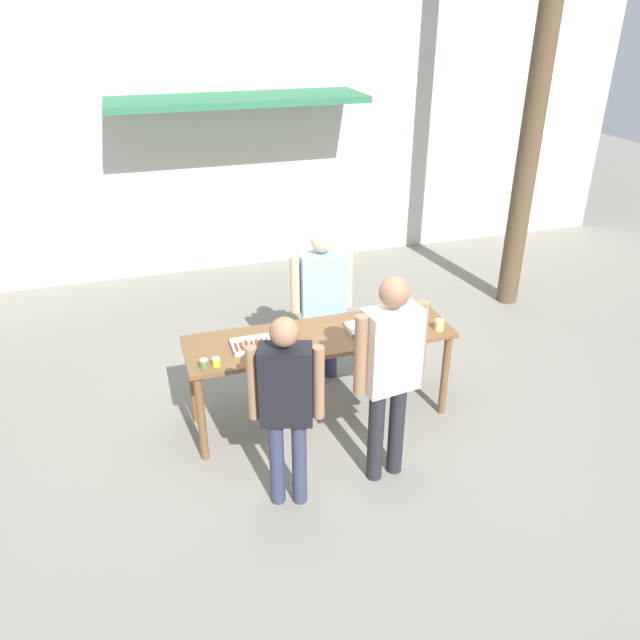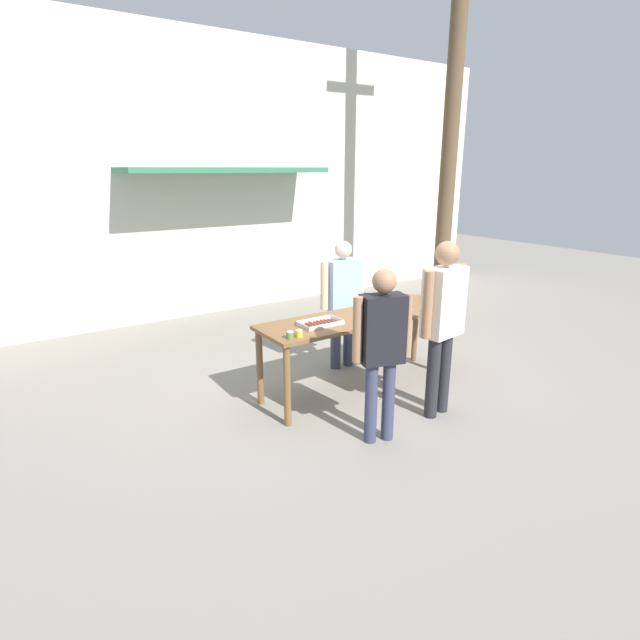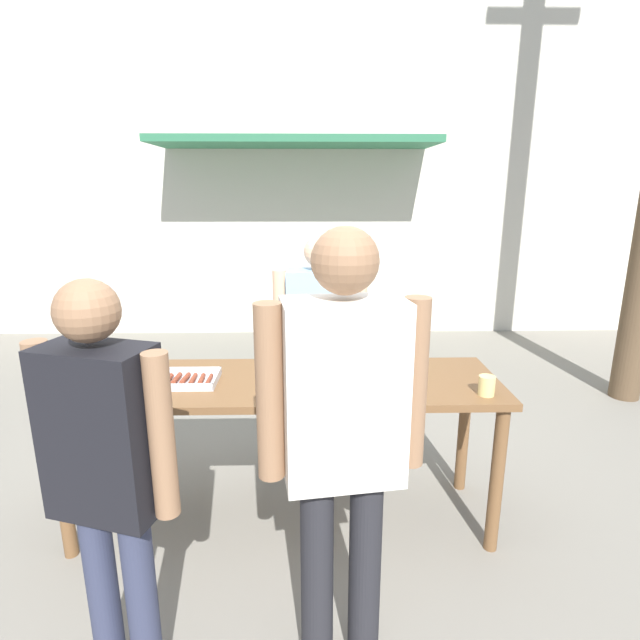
# 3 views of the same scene
# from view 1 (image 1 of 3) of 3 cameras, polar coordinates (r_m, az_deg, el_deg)

# --- Properties ---
(ground_plane) EXTENTS (24.00, 24.00, 0.00)m
(ground_plane) POSITION_cam_1_polar(r_m,az_deg,el_deg) (5.98, -0.00, -8.73)
(ground_plane) COLOR gray
(building_facade_back) EXTENTS (12.00, 1.11, 4.50)m
(building_facade_back) POSITION_cam_1_polar(r_m,az_deg,el_deg) (8.80, -8.17, 18.85)
(building_facade_back) COLOR beige
(building_facade_back) RESTS_ON ground
(serving_table) EXTENTS (2.38, 0.70, 0.87)m
(serving_table) POSITION_cam_1_polar(r_m,az_deg,el_deg) (5.56, -0.00, -2.34)
(serving_table) COLOR brown
(serving_table) RESTS_ON ground
(food_tray_sausages) EXTENTS (0.44, 0.26, 0.04)m
(food_tray_sausages) POSITION_cam_1_polar(r_m,az_deg,el_deg) (5.36, -5.78, -2.25)
(food_tray_sausages) COLOR silver
(food_tray_sausages) RESTS_ON serving_table
(food_tray_buns) EXTENTS (0.38, 0.25, 0.06)m
(food_tray_buns) POSITION_cam_1_polar(r_m,az_deg,el_deg) (5.61, 4.49, -0.65)
(food_tray_buns) COLOR silver
(food_tray_buns) RESTS_ON serving_table
(condiment_jar_mustard) EXTENTS (0.07, 0.07, 0.07)m
(condiment_jar_mustard) POSITION_cam_1_polar(r_m,az_deg,el_deg) (5.11, -10.57, -3.92)
(condiment_jar_mustard) COLOR #567A38
(condiment_jar_mustard) RESTS_ON serving_table
(condiment_jar_ketchup) EXTENTS (0.07, 0.07, 0.07)m
(condiment_jar_ketchup) POSITION_cam_1_polar(r_m,az_deg,el_deg) (5.12, -9.48, -3.80)
(condiment_jar_ketchup) COLOR gold
(condiment_jar_ketchup) RESTS_ON serving_table
(beer_cup) EXTENTS (0.08, 0.08, 0.10)m
(beer_cup) POSITION_cam_1_polar(r_m,az_deg,el_deg) (5.67, 10.86, -0.46)
(beer_cup) COLOR #DBC67A
(beer_cup) RESTS_ON serving_table
(person_server_behind_table) EXTENTS (0.62, 0.25, 1.60)m
(person_server_behind_table) POSITION_cam_1_polar(r_m,az_deg,el_deg) (6.09, 0.17, 2.32)
(person_server_behind_table) COLOR #333851
(person_server_behind_table) RESTS_ON ground
(person_customer_holding_hotdog) EXTENTS (0.53, 0.31, 1.62)m
(person_customer_holding_hotdog) POSITION_cam_1_polar(r_m,az_deg,el_deg) (4.52, -3.11, -7.15)
(person_customer_holding_hotdog) COLOR #333851
(person_customer_holding_hotdog) RESTS_ON ground
(person_customer_with_cup) EXTENTS (0.61, 0.30, 1.77)m
(person_customer_with_cup) POSITION_cam_1_polar(r_m,az_deg,el_deg) (4.76, 6.43, -4.04)
(person_customer_with_cup) COLOR #232328
(person_customer_with_cup) RESTS_ON ground
(utility_pole) EXTENTS (1.10, 0.26, 6.64)m
(utility_pole) POSITION_cam_1_polar(r_m,az_deg,el_deg) (7.77, 20.27, 24.86)
(utility_pole) COLOR brown
(utility_pole) RESTS_ON ground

